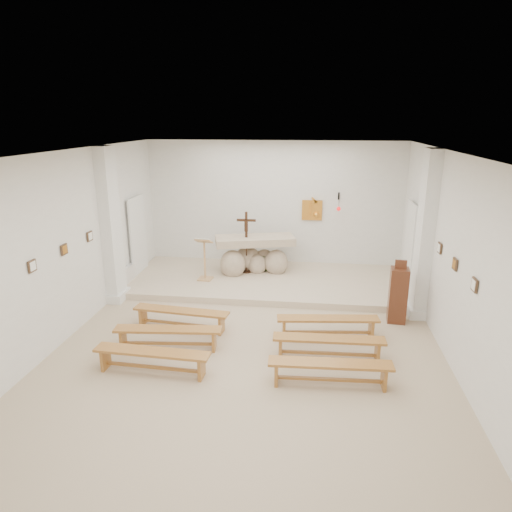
# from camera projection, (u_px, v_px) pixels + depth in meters

# --- Properties ---
(ground) EXTENTS (7.00, 10.00, 0.00)m
(ground) POSITION_uv_depth(u_px,v_px,m) (248.00, 349.00, 8.33)
(ground) COLOR tan
(ground) RESTS_ON ground
(wall_left) EXTENTS (0.02, 10.00, 3.50)m
(wall_left) POSITION_uv_depth(u_px,v_px,m) (57.00, 251.00, 8.25)
(wall_left) COLOR white
(wall_left) RESTS_ON ground
(wall_right) EXTENTS (0.02, 10.00, 3.50)m
(wall_right) POSITION_uv_depth(u_px,v_px,m) (460.00, 266.00, 7.40)
(wall_right) COLOR white
(wall_right) RESTS_ON ground
(wall_back) EXTENTS (7.00, 0.02, 3.50)m
(wall_back) POSITION_uv_depth(u_px,v_px,m) (274.00, 205.00, 12.56)
(wall_back) COLOR white
(wall_back) RESTS_ON ground
(ceiling) EXTENTS (7.00, 10.00, 0.02)m
(ceiling) POSITION_uv_depth(u_px,v_px,m) (247.00, 155.00, 7.32)
(ceiling) COLOR silver
(ceiling) RESTS_ON wall_back
(sanctuary_platform) EXTENTS (6.98, 3.00, 0.15)m
(sanctuary_platform) POSITION_uv_depth(u_px,v_px,m) (268.00, 281.00, 11.63)
(sanctuary_platform) COLOR beige
(sanctuary_platform) RESTS_ON ground
(pilaster_left) EXTENTS (0.26, 0.55, 3.50)m
(pilaster_left) POSITION_uv_depth(u_px,v_px,m) (111.00, 226.00, 10.14)
(pilaster_left) COLOR white
(pilaster_left) RESTS_ON ground
(pilaster_right) EXTENTS (0.26, 0.55, 3.50)m
(pilaster_right) POSITION_uv_depth(u_px,v_px,m) (425.00, 236.00, 9.31)
(pilaster_right) COLOR white
(pilaster_right) RESTS_ON ground
(gold_wall_relief) EXTENTS (0.55, 0.04, 0.55)m
(gold_wall_relief) POSITION_uv_depth(u_px,v_px,m) (312.00, 210.00, 12.44)
(gold_wall_relief) COLOR gold
(gold_wall_relief) RESTS_ON wall_back
(sanctuary_lamp) EXTENTS (0.11, 0.36, 0.44)m
(sanctuary_lamp) POSITION_uv_depth(u_px,v_px,m) (339.00, 207.00, 12.06)
(sanctuary_lamp) COLOR black
(sanctuary_lamp) RESTS_ON wall_back
(station_frame_left_front) EXTENTS (0.03, 0.20, 0.20)m
(station_frame_left_front) POSITION_uv_depth(u_px,v_px,m) (32.00, 266.00, 7.50)
(station_frame_left_front) COLOR #47311F
(station_frame_left_front) RESTS_ON wall_left
(station_frame_left_mid) EXTENTS (0.03, 0.20, 0.20)m
(station_frame_left_mid) POSITION_uv_depth(u_px,v_px,m) (64.00, 249.00, 8.45)
(station_frame_left_mid) COLOR #47311F
(station_frame_left_mid) RESTS_ON wall_left
(station_frame_left_rear) EXTENTS (0.03, 0.20, 0.20)m
(station_frame_left_rear) POSITION_uv_depth(u_px,v_px,m) (90.00, 236.00, 9.40)
(station_frame_left_rear) COLOR #47311F
(station_frame_left_rear) RESTS_ON wall_left
(station_frame_right_front) EXTENTS (0.03, 0.20, 0.20)m
(station_frame_right_front) POSITION_uv_depth(u_px,v_px,m) (474.00, 285.00, 6.65)
(station_frame_right_front) COLOR #47311F
(station_frame_right_front) RESTS_ON wall_right
(station_frame_right_mid) EXTENTS (0.03, 0.20, 0.20)m
(station_frame_right_mid) POSITION_uv_depth(u_px,v_px,m) (455.00, 264.00, 7.60)
(station_frame_right_mid) COLOR #47311F
(station_frame_right_mid) RESTS_ON wall_right
(station_frame_right_rear) EXTENTS (0.03, 0.20, 0.20)m
(station_frame_right_rear) POSITION_uv_depth(u_px,v_px,m) (440.00, 248.00, 8.55)
(station_frame_right_rear) COLOR #47311F
(station_frame_right_rear) RESTS_ON wall_right
(radiator_left) EXTENTS (0.10, 0.85, 0.52)m
(radiator_left) POSITION_uv_depth(u_px,v_px,m) (126.00, 278.00, 11.24)
(radiator_left) COLOR silver
(radiator_left) RESTS_ON ground
(radiator_right) EXTENTS (0.10, 0.85, 0.52)m
(radiator_right) POSITION_uv_depth(u_px,v_px,m) (414.00, 291.00, 10.40)
(radiator_right) COLOR silver
(radiator_right) RESTS_ON ground
(altar) EXTENTS (2.17, 1.29, 1.05)m
(altar) POSITION_uv_depth(u_px,v_px,m) (254.00, 257.00, 12.00)
(altar) COLOR #C0AD93
(altar) RESTS_ON sanctuary_platform
(lectern) EXTENTS (0.42, 0.37, 1.11)m
(lectern) POSITION_uv_depth(u_px,v_px,m) (204.00, 259.00, 11.35)
(lectern) COLOR tan
(lectern) RESTS_ON sanctuary_platform
(crucifix_stand) EXTENTS (0.49, 0.21, 1.62)m
(crucifix_stand) POSITION_uv_depth(u_px,v_px,m) (246.00, 238.00, 11.78)
(crucifix_stand) COLOR #3B2312
(crucifix_stand) RESTS_ON sanctuary_platform
(potted_plant) EXTENTS (0.66, 0.64, 0.56)m
(potted_plant) POSITION_uv_depth(u_px,v_px,m) (267.00, 260.00, 12.18)
(potted_plant) COLOR #2F5220
(potted_plant) RESTS_ON sanctuary_platform
(donation_pedestal) EXTENTS (0.39, 0.39, 1.34)m
(donation_pedestal) POSITION_uv_depth(u_px,v_px,m) (398.00, 295.00, 9.33)
(donation_pedestal) COLOR #5B2D1A
(donation_pedestal) RESTS_ON ground
(bench_left_front) EXTENTS (1.96, 0.51, 0.41)m
(bench_left_front) POSITION_uv_depth(u_px,v_px,m) (181.00, 314.00, 9.07)
(bench_left_front) COLOR #AC7132
(bench_left_front) RESTS_ON ground
(bench_right_front) EXTENTS (1.96, 0.53, 0.41)m
(bench_right_front) POSITION_uv_depth(u_px,v_px,m) (328.00, 322.00, 8.72)
(bench_right_front) COLOR #AC7132
(bench_right_front) RESTS_ON ground
(bench_left_second) EXTENTS (1.96, 0.49, 0.41)m
(bench_left_second) POSITION_uv_depth(u_px,v_px,m) (168.00, 333.00, 8.28)
(bench_left_second) COLOR #AC7132
(bench_left_second) RESTS_ON ground
(bench_right_second) EXTENTS (1.95, 0.38, 0.41)m
(bench_right_second) POSITION_uv_depth(u_px,v_px,m) (329.00, 343.00, 7.92)
(bench_right_second) COLOR #AC7132
(bench_right_second) RESTS_ON ground
(bench_left_third) EXTENTS (1.95, 0.40, 0.41)m
(bench_left_third) POSITION_uv_depth(u_px,v_px,m) (152.00, 356.00, 7.48)
(bench_left_third) COLOR #AC7132
(bench_left_third) RESTS_ON ground
(bench_right_third) EXTENTS (1.95, 0.40, 0.41)m
(bench_right_third) POSITION_uv_depth(u_px,v_px,m) (330.00, 368.00, 7.12)
(bench_right_third) COLOR #AC7132
(bench_right_third) RESTS_ON ground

